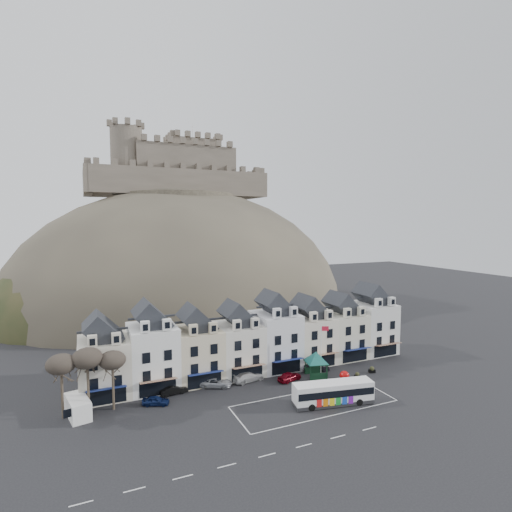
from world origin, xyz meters
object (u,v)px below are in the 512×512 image
Objects in this scene: flagpole at (322,347)px; car_charcoal at (316,367)px; bus at (333,392)px; white_van at (78,407)px; car_silver at (216,382)px; car_black at (174,390)px; car_maroon at (289,376)px; car_navy at (156,401)px; red_buoy at (344,377)px; bus_shelter at (316,357)px; car_white at (248,376)px.

flagpole is 1.98× the size of car_charcoal.
bus is 1.99× the size of white_van.
car_silver is at bearing -7.25° from white_van.
bus is 33.15m from white_van.
white_van is 1.42× the size of car_black.
flagpole is 4.79m from car_charcoal.
car_maroon is 6.25m from car_charcoal.
red_buoy is at bearing -76.36° from car_navy.
white_van is 1.57× the size of car_navy.
bus_shelter is 3.44× the size of red_buoy.
bus_shelter is 11.19m from car_white.
bus is at bearing 172.20° from car_charcoal.
bus reaches higher than car_silver.
car_navy is at bearing -167.96° from bus_shelter.
car_white is (-10.59, 2.68, -2.43)m from bus_shelter.
car_navy is 20.40m from car_maroon.
car_charcoal is (11.92, -0.64, -0.04)m from car_white.
bus_shelter is at bearing 125.47° from red_buoy.
car_navy is (-27.74, 4.02, -0.32)m from red_buoy.
red_buoy is (5.78, 5.38, -0.77)m from bus.
car_black is 0.83× the size of car_silver.
car_maroon is (29.96, -0.85, -0.51)m from white_van.
bus is 9.78m from bus_shelter.
car_white reaches higher than car_black.
red_buoy is (2.70, -3.79, -2.24)m from bus_shelter.
bus is at bearing 172.91° from car_maroon.
car_white is at bearing 133.10° from bus.
white_van is 1.39× the size of car_maroon.
bus is 10.12m from flagpole.
bus reaches higher than car_charcoal.
flagpole is 35.61m from white_van.
car_charcoal reaches higher than car_navy.
bus_shelter is at bearing -102.75° from car_black.
car_silver is at bearing 79.94° from car_white.
bus is 2.82× the size of car_black.
red_buoy is 0.38× the size of car_silver.
car_silver is at bearing -177.23° from bus_shelter.
car_silver is 5.23m from car_white.
car_maroon reaches higher than car_silver.
car_charcoal is at bearing 79.22° from bus.
flagpole is 17.39m from car_silver.
white_van is at bearing 119.71° from car_silver.
car_black is (-19.02, 11.84, -1.05)m from bus.
car_maroon is at bearing -68.11° from car_navy.
car_white is at bearing -65.96° from car_silver.
car_silver is at bearing 147.68° from bus.
bus is 1.33× the size of flagpole.
bus reaches higher than car_navy.
car_white reaches higher than car_charcoal.
car_charcoal reaches higher than car_silver.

